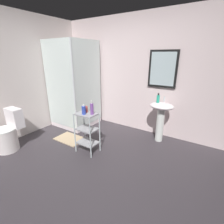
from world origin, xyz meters
TOP-DOWN VIEW (x-y plane):
  - ground_plane at (0.00, 0.00)m, footprint 4.20×4.20m
  - wall_back at (0.01, 1.85)m, footprint 4.20×0.14m
  - wall_left at (-1.85, 0.00)m, footprint 0.10×4.20m
  - shower_stall at (-1.23, 1.18)m, footprint 0.92×0.92m
  - pedestal_sink at (0.76, 1.52)m, footprint 0.46×0.37m
  - sink_faucet at (0.76, 1.64)m, footprint 0.03×0.03m
  - toilet at (-1.48, -0.31)m, footprint 0.37×0.49m
  - storage_cart at (-0.21, 0.41)m, footprint 0.38×0.28m
  - hand_soap_bottle at (0.68, 1.51)m, footprint 0.06×0.06m
  - conditioner_bottle_purple at (-0.09, 0.44)m, footprint 0.06×0.06m
  - shampoo_bottle_blue at (-0.21, 0.36)m, footprint 0.07×0.07m
  - rinse_cup at (-0.25, 0.46)m, footprint 0.07×0.07m
  - bath_mat at (-0.83, 0.54)m, footprint 0.60×0.40m

SIDE VIEW (x-z plane):
  - ground_plane at x=0.00m, z-range -0.02..0.00m
  - bath_mat at x=-0.83m, z-range 0.00..0.02m
  - toilet at x=-1.48m, z-range -0.07..0.69m
  - storage_cart at x=-0.21m, z-range 0.07..0.81m
  - shower_stall at x=-1.23m, z-range -0.54..1.46m
  - pedestal_sink at x=0.76m, z-range 0.17..0.98m
  - rinse_cup at x=-0.25m, z-range 0.74..0.85m
  - shampoo_bottle_blue at x=-0.21m, z-range 0.73..0.90m
  - conditioner_bottle_purple at x=-0.09m, z-range 0.73..0.96m
  - sink_faucet at x=0.76m, z-range 0.81..0.91m
  - hand_soap_bottle at x=0.68m, z-range 0.80..0.98m
  - wall_left at x=-1.85m, z-range 0.00..2.50m
  - wall_back at x=0.01m, z-range 0.00..2.50m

